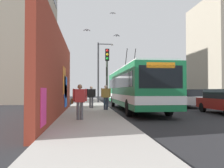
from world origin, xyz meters
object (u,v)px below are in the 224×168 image
(pedestrian_midblock, at_px, (91,95))
(street_lamp, at_px, (100,68))
(traffic_light, at_px, (107,69))
(pedestrian_at_curb, at_px, (106,95))
(pedestrian_near_wall, at_px, (80,99))
(city_bus, at_px, (135,87))
(parked_car_white, at_px, (187,98))

(pedestrian_midblock, bearing_deg, street_lamp, -8.00)
(pedestrian_midblock, relative_size, traffic_light, 0.39)
(pedestrian_at_curb, height_order, pedestrian_near_wall, pedestrian_at_curb)
(city_bus, bearing_deg, pedestrian_at_curb, 112.70)
(city_bus, relative_size, traffic_light, 2.87)
(city_bus, distance_m, pedestrian_at_curb, 2.50)
(city_bus, bearing_deg, parked_car_white, -64.11)
(parked_car_white, height_order, street_lamp, street_lamp)
(pedestrian_near_wall, bearing_deg, city_bus, -31.77)
(city_bus, distance_m, pedestrian_midblock, 3.38)
(parked_car_white, height_order, pedestrian_at_curb, pedestrian_at_curb)
(city_bus, bearing_deg, pedestrian_near_wall, 148.23)
(pedestrian_at_curb, bearing_deg, traffic_light, -25.66)
(pedestrian_at_curb, relative_size, pedestrian_midblock, 1.03)
(pedestrian_at_curb, bearing_deg, city_bus, -67.30)
(street_lamp, bearing_deg, pedestrian_near_wall, 173.11)
(pedestrian_midblock, bearing_deg, pedestrian_near_wall, 174.44)
(pedestrian_at_curb, distance_m, traffic_light, 1.90)
(city_bus, height_order, pedestrian_at_curb, city_bus)
(city_bus, relative_size, pedestrian_at_curb, 7.24)
(pedestrian_at_curb, bearing_deg, pedestrian_near_wall, 162.71)
(city_bus, xyz_separation_m, pedestrian_near_wall, (-6.35, 3.93, -0.64))
(parked_car_white, xyz_separation_m, street_lamp, (6.67, 7.25, 3.20))
(pedestrian_near_wall, bearing_deg, traffic_light, -17.61)
(parked_car_white, distance_m, traffic_light, 8.34)
(pedestrian_midblock, bearing_deg, parked_car_white, -78.11)
(pedestrian_midblock, xyz_separation_m, traffic_light, (-1.49, -1.09, 1.92))
(parked_car_white, bearing_deg, pedestrian_near_wall, 134.17)
(parked_car_white, bearing_deg, pedestrian_midblock, 101.89)
(city_bus, distance_m, street_lamp, 9.70)
(city_bus, relative_size, parked_car_white, 2.86)
(pedestrian_midblock, relative_size, pedestrian_near_wall, 1.02)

